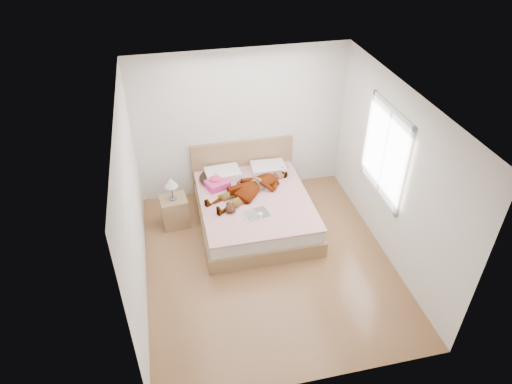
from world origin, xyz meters
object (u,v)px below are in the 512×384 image
(woman, at_px, (251,185))
(towel, at_px, (217,183))
(nightstand, at_px, (174,209))
(phone, at_px, (217,173))
(magazine, at_px, (257,214))
(coffee_mug, at_px, (260,215))
(bed, at_px, (254,207))
(plush_toy, at_px, (230,208))

(woman, distance_m, towel, 0.58)
(nightstand, bearing_deg, phone, 24.15)
(phone, relative_size, nightstand, 0.09)
(towel, distance_m, nightstand, 0.81)
(magazine, distance_m, coffee_mug, 0.10)
(towel, height_order, nightstand, nightstand)
(bed, distance_m, towel, 0.72)
(towel, height_order, plush_toy, towel)
(bed, height_order, plush_toy, bed)
(bed, bearing_deg, nightstand, 172.14)
(towel, xyz_separation_m, nightstand, (-0.74, -0.18, -0.29))
(woman, bearing_deg, coffee_mug, -31.07)
(coffee_mug, bearing_deg, towel, 118.36)
(phone, height_order, plush_toy, phone)
(woman, bearing_deg, nightstand, -122.21)
(towel, relative_size, coffee_mug, 3.92)
(nightstand, bearing_deg, plush_toy, -31.37)
(bed, xyz_separation_m, towel, (-0.54, 0.36, 0.31))
(phone, bearing_deg, woman, -68.42)
(coffee_mug, height_order, plush_toy, plush_toy)
(phone, relative_size, towel, 0.19)
(bed, relative_size, plush_toy, 9.09)
(magazine, xyz_separation_m, coffee_mug, (0.03, -0.09, 0.03))
(towel, height_order, magazine, towel)
(magazine, distance_m, plush_toy, 0.42)
(bed, relative_size, towel, 4.78)
(magazine, relative_size, coffee_mug, 4.13)
(phone, xyz_separation_m, nightstand, (-0.77, -0.35, -0.37))
(towel, relative_size, magazine, 0.95)
(phone, bearing_deg, coffee_mug, -96.28)
(woman, xyz_separation_m, towel, (-0.53, 0.24, -0.04))
(woman, relative_size, plush_toy, 7.16)
(nightstand, bearing_deg, bed, -7.86)
(phone, bearing_deg, nightstand, 174.39)
(nightstand, bearing_deg, coffee_mug, -31.48)
(bed, height_order, nightstand, bed)
(phone, height_order, towel, towel)
(woman, xyz_separation_m, plush_toy, (-0.43, -0.46, -0.05))
(towel, bearing_deg, woman, -24.24)
(bed, bearing_deg, plush_toy, -142.72)
(phone, relative_size, bed, 0.04)
(woman, height_order, bed, bed)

